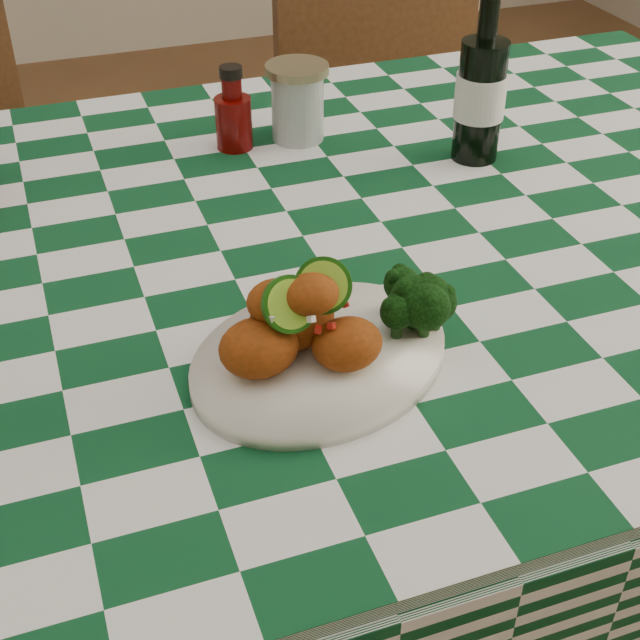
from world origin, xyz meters
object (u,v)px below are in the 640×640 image
object	(u,v)px
dining_table	(306,467)
mason_jar	(297,102)
plate	(320,358)
beer_bottle	(482,76)
ketchup_bottle	(233,108)
wooden_chair_right	(406,156)
fried_chicken_pile	(308,315)

from	to	relation	value
dining_table	mason_jar	xyz separation A→B (m)	(0.08, 0.27, 0.45)
plate	beer_bottle	world-z (taller)	beer_bottle
ketchup_bottle	beer_bottle	world-z (taller)	beer_bottle
dining_table	ketchup_bottle	xyz separation A→B (m)	(-0.01, 0.27, 0.45)
dining_table	wooden_chair_right	bearing A→B (deg)	56.28
fried_chicken_pile	ketchup_bottle	xyz separation A→B (m)	(0.06, 0.51, -0.00)
dining_table	plate	distance (m)	0.47
fried_chicken_pile	beer_bottle	xyz separation A→B (m)	(0.37, 0.37, 0.05)
beer_bottle	dining_table	bearing A→B (deg)	-157.23
fried_chicken_pile	beer_bottle	size ratio (longest dim) A/B	0.61
dining_table	fried_chicken_pile	size ratio (longest dim) A/B	11.68
fried_chicken_pile	mason_jar	bearing A→B (deg)	72.63
plate	ketchup_bottle	distance (m)	0.52
ketchup_bottle	fried_chicken_pile	bearing A→B (deg)	-97.19
plate	ketchup_bottle	size ratio (longest dim) A/B	2.30
plate	beer_bottle	xyz separation A→B (m)	(0.36, 0.37, 0.11)
wooden_chair_right	mason_jar	bearing A→B (deg)	-128.64
ketchup_bottle	wooden_chair_right	distance (m)	0.73
plate	dining_table	bearing A→B (deg)	75.14
fried_chicken_pile	ketchup_bottle	size ratio (longest dim) A/B	1.20
fried_chicken_pile	mason_jar	distance (m)	0.53
fried_chicken_pile	ketchup_bottle	bearing A→B (deg)	82.81
ketchup_bottle	mason_jar	size ratio (longest dim) A/B	1.08
mason_jar	beer_bottle	bearing A→B (deg)	-33.88
fried_chicken_pile	wooden_chair_right	size ratio (longest dim) A/B	0.14
ketchup_bottle	dining_table	bearing A→B (deg)	-87.62
plate	wooden_chair_right	distance (m)	1.12
plate	fried_chicken_pile	xyz separation A→B (m)	(-0.01, 0.00, 0.05)
dining_table	fried_chicken_pile	xyz separation A→B (m)	(-0.08, -0.24, 0.46)
dining_table	fried_chicken_pile	world-z (taller)	fried_chicken_pile
dining_table	plate	world-z (taller)	plate
plate	wooden_chair_right	xyz separation A→B (m)	(0.53, 0.94, -0.29)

